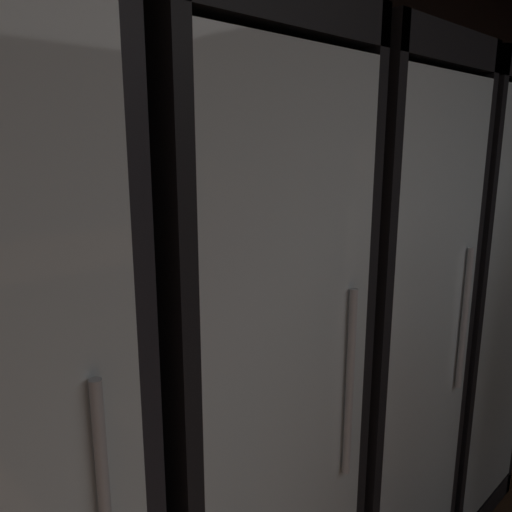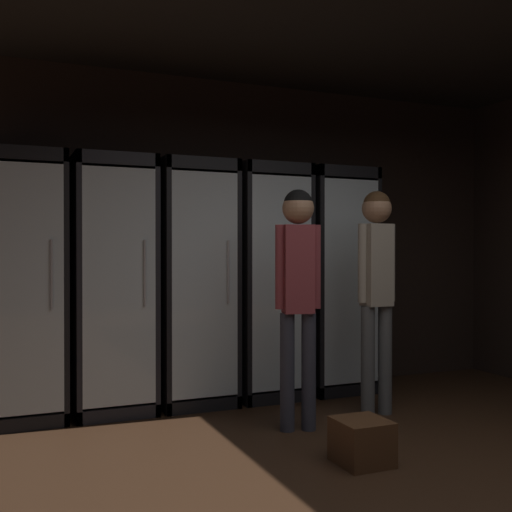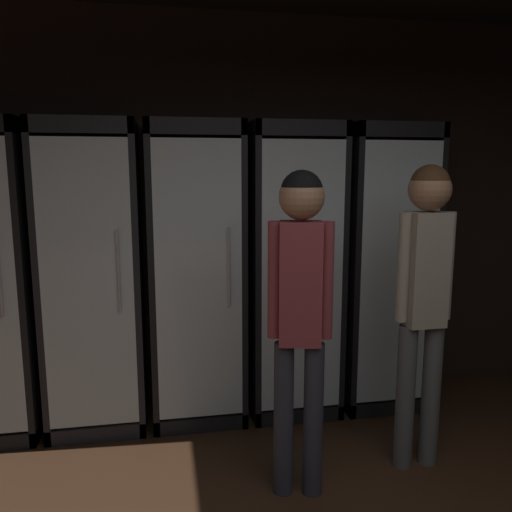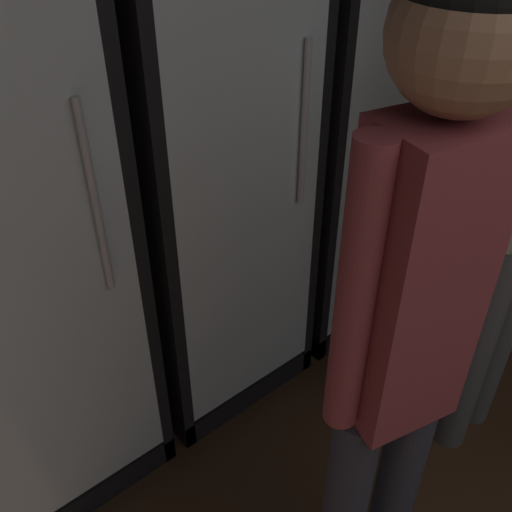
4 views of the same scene
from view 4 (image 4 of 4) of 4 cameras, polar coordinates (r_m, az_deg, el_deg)
cooler_right at (r=1.91m, az=-6.73°, el=10.78°), size 0.62×0.59×2.02m
cooler_far_right at (r=2.31m, az=7.56°, el=15.48°), size 0.62×0.59×2.02m
shopper_near at (r=1.09m, az=15.05°, el=-5.43°), size 0.32×0.23×1.71m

